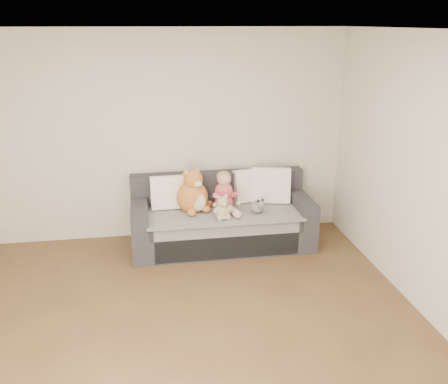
% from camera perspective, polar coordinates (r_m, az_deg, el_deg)
% --- Properties ---
extents(room_shell, '(5.00, 5.00, 5.00)m').
position_cam_1_polar(room_shell, '(4.27, -4.91, 0.32)').
color(room_shell, brown).
rests_on(room_shell, ground).
extents(sofa, '(2.20, 0.94, 0.85)m').
position_cam_1_polar(sofa, '(6.21, -0.29, -3.28)').
color(sofa, '#2E2D33').
rests_on(sofa, ground).
extents(cushion_left, '(0.45, 0.21, 0.42)m').
position_cam_1_polar(cushion_left, '(6.14, -6.33, -0.03)').
color(cushion_left, white).
rests_on(cushion_left, sofa).
extents(cushion_right_back, '(0.48, 0.29, 0.43)m').
position_cam_1_polar(cushion_right_back, '(6.37, 3.14, 0.79)').
color(cushion_right_back, white).
rests_on(cushion_right_back, sofa).
extents(cushion_right_front, '(0.52, 0.32, 0.46)m').
position_cam_1_polar(cushion_right_front, '(6.33, 5.39, 0.78)').
color(cushion_right_front, white).
rests_on(cushion_right_front, sofa).
extents(toddler, '(0.35, 0.50, 0.49)m').
position_cam_1_polar(toddler, '(6.03, 0.07, -0.25)').
color(toddler, '#D2594A').
rests_on(toddler, sofa).
extents(plush_cat, '(0.46, 0.47, 0.58)m').
position_cam_1_polar(plush_cat, '(6.01, -3.55, -0.26)').
color(plush_cat, '#AC5026').
rests_on(plush_cat, sofa).
extents(teddy_bear, '(0.23, 0.18, 0.30)m').
position_cam_1_polar(teddy_bear, '(5.79, -0.17, -1.97)').
color(teddy_bear, tan).
rests_on(teddy_bear, sofa).
extents(plush_cow, '(0.16, 0.23, 0.19)m').
position_cam_1_polar(plush_cow, '(6.00, 3.83, -1.66)').
color(plush_cow, white).
rests_on(plush_cow, sofa).
extents(sippy_cup, '(0.10, 0.07, 0.11)m').
position_cam_1_polar(sippy_cup, '(5.85, -0.39, -2.42)').
color(sippy_cup, purple).
rests_on(sippy_cup, sofa).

